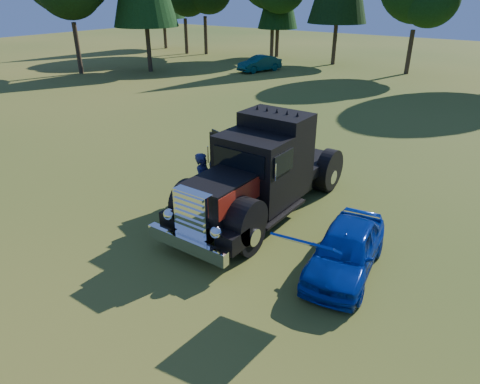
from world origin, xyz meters
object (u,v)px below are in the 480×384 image
at_px(hotrod_coupe, 345,249).
at_px(spectator_near, 204,184).
at_px(distant_teal_car, 259,64).
at_px(diamond_t_truck, 260,175).
at_px(spectator_far, 217,172).

xyz_separation_m(hotrod_coupe, spectator_near, (-4.78, 0.36, 0.36)).
relative_size(hotrod_coupe, spectator_near, 2.09).
xyz_separation_m(spectator_near, distant_teal_car, (-12.53, 22.23, -0.34)).
height_order(diamond_t_truck, hotrod_coupe, diamond_t_truck).
distance_m(hotrod_coupe, spectator_near, 4.81).
height_order(diamond_t_truck, distant_teal_car, diamond_t_truck).
bearing_deg(spectator_far, distant_teal_car, 39.92).
distance_m(diamond_t_truck, hotrod_coupe, 3.70).
relative_size(hotrod_coupe, distant_teal_car, 1.06).
bearing_deg(diamond_t_truck, spectator_far, 169.83).
bearing_deg(spectator_near, diamond_t_truck, -69.92).
relative_size(diamond_t_truck, hotrod_coupe, 1.74).
relative_size(diamond_t_truck, distant_teal_car, 1.85).
bearing_deg(spectator_near, hotrod_coupe, -109.15).
bearing_deg(spectator_near, distant_teal_car, 14.57).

